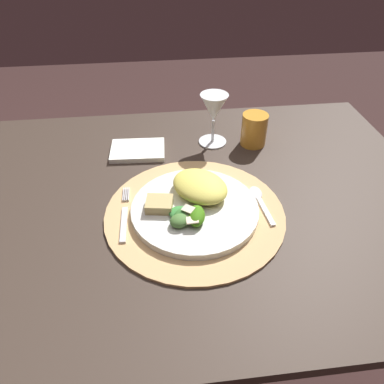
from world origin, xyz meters
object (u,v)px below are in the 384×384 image
dining_table (160,242)px  wine_glass (214,110)px  napkin (138,150)px  spoon (259,198)px  amber_tumbler (254,130)px  fork (125,216)px  dinner_plate (195,209)px

dining_table → wine_glass: wine_glass is taller
dining_table → napkin: (-0.04, 0.19, 0.15)m
spoon → amber_tumbler: bearing=79.0°
fork → spoon: (0.29, 0.02, -0.00)m
dinner_plate → dining_table: bearing=140.9°
fork → amber_tumbler: bearing=37.4°
fork → wine_glass: 0.37m
dinner_plate → napkin: (-0.12, 0.25, -0.01)m
spoon → napkin: (-0.26, 0.23, -0.00)m
dinner_plate → spoon: size_ratio=2.06×
spoon → napkin: size_ratio=0.93×
dining_table → dinner_plate: bearing=-39.1°
napkin → wine_glass: (0.20, 0.03, 0.09)m
spoon → wine_glass: size_ratio=0.94×
napkin → wine_glass: size_ratio=1.01×
dinner_plate → spoon: (0.15, 0.03, -0.01)m
dining_table → napkin: napkin is taller
dining_table → spoon: (0.22, -0.04, 0.15)m
dinner_plate → wine_glass: wine_glass is taller
dinner_plate → napkin: bearing=115.2°
napkin → amber_tumbler: amber_tumbler is taller
dining_table → fork: bearing=-138.3°
dinner_plate → amber_tumbler: size_ratio=3.09×
wine_glass → fork: bearing=-129.7°
napkin → amber_tumbler: 0.31m
dinner_plate → spoon: bearing=10.0°
amber_tumbler → wine_glass: bearing=169.5°
fork → spoon: size_ratio=1.30×
spoon → amber_tumbler: size_ratio=1.50×
dinner_plate → amber_tumbler: bearing=53.9°
dining_table → dinner_plate: dinner_plate is taller
dining_table → amber_tumbler: (0.27, 0.20, 0.19)m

